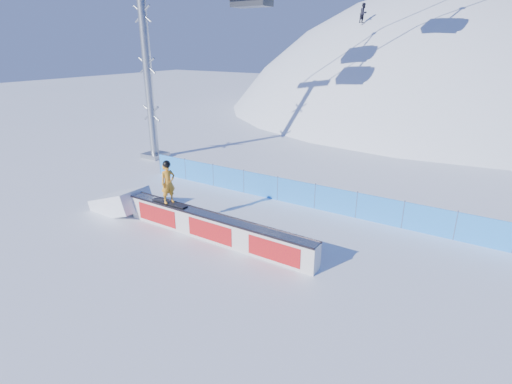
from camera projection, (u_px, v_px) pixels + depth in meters
The scene contains 7 objects.
ground at pixel (288, 254), 14.77m from camera, with size 160.00×160.00×0.00m, color white.
snow_hill at pixel (429, 241), 54.32m from camera, with size 64.00×64.00×64.00m.
safety_fence at pixel (335, 201), 18.12m from camera, with size 22.05×0.05×1.30m.
rail_box at pixel (214, 228), 15.62m from camera, with size 8.85×0.75×1.06m.
snow_ramp at pixel (122, 210), 18.63m from camera, with size 2.51×1.67×0.94m, color white, non-canonical shape.
snowboarder at pixel (168, 183), 16.32m from camera, with size 1.77×0.72×1.85m.
distant_skiers at pixel (474, 0), 33.64m from camera, with size 20.46×8.73×6.96m.
Camera 1 is at (5.96, -11.65, 7.31)m, focal length 28.00 mm.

